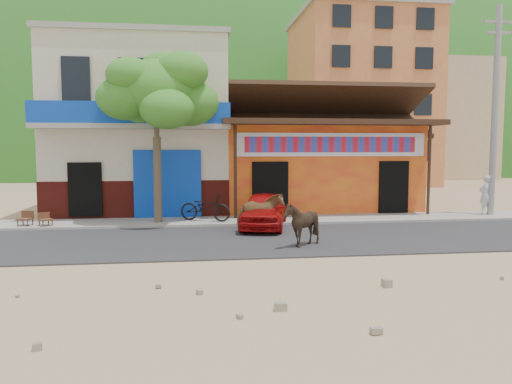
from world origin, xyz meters
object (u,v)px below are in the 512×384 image
Objects in this scene: cow_dark at (302,224)px; scooter at (205,207)px; utility_pole at (495,111)px; pedestrian at (485,195)px; cow_tan at (260,212)px; red_car at (264,210)px; tree at (157,137)px; cafe_chair_right at (45,214)px; cafe_chair_left at (25,212)px.

cow_dark is 0.67× the size of scooter.
utility_pole is 3.23m from pedestrian.
cow_tan is 2.61m from scooter.
red_car is 9.13m from pedestrian.
cow_dark is at bearing -47.44° from tree.
cow_tan is 1.79× the size of cafe_chair_right.
cow_tan is 9.52m from pedestrian.
utility_pole is 10.44m from cow_dark.
red_car is at bearing -3.49° from pedestrian.
cow_tan is at bearing -166.83° from utility_pole.
tree is 1.72× the size of red_car.
pedestrian is 17.01m from cafe_chair_left.
scooter is at bearing 12.71° from cafe_chair_left.
cafe_chair_left is at bearing -176.59° from tree.
tree is 4.07× the size of cow_tan.
scooter is at bearing -147.24° from cow_dark.
red_car is (0.24, 0.77, -0.03)m from cow_tan.
cow_tan is at bearing -116.02° from scooter.
pedestrian is at bearing -65.13° from scooter.
utility_pole reaches higher than cow_tan.
tree is at bearing 13.92° from cafe_chair_left.
scooter is (-1.70, 1.98, -0.05)m from cow_tan.
tree is 4.55m from red_car.
cow_dark is at bearing -15.98° from cafe_chair_left.
cafe_chair_right is at bearing -173.95° from tree.
cow_dark is 9.56m from cafe_chair_left.
red_car is at bearing -98.71° from scooter.
cafe_chair_left is (-17.20, -0.46, -3.55)m from utility_pole.
tree reaches higher than cow_dark.
cow_tan is at bearing -49.35° from cafe_chair_right.
pedestrian is (10.94, 0.30, 0.28)m from scooter.
red_car is 3.86× the size of cafe_chair_left.
utility_pole reaches higher than red_car.
cow_tan is 7.25m from cafe_chair_right.
scooter is at bearing -0.99° from tree.
pedestrian reaches higher than scooter.
cow_dark reaches higher than cafe_chair_right.
cow_tan reaches higher than scooter.
cafe_chair_left reaches higher than cafe_chair_right.
tree is at bearing 55.33° from cow_tan.
utility_pole is at bearing -34.41° from cafe_chair_right.
utility_pole is at bearing -65.53° from scooter.
red_car is (-9.20, -1.44, -3.48)m from utility_pole.
red_car is at bearing -166.65° from cow_dark.
cow_dark reaches higher than scooter.
cow_dark is 9.71m from pedestrian.
cow_dark reaches higher than cafe_chair_left.
cow_tan is at bearing 0.83° from pedestrian.
tree is 0.75× the size of utility_pole.
cow_tan is 1.63× the size of cafe_chair_left.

